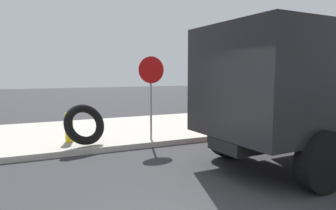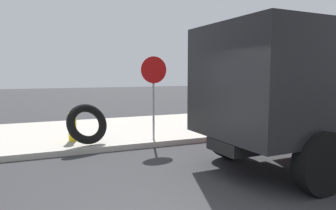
% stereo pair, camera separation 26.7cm
% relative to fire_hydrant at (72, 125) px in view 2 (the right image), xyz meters
% --- Properties ---
extents(sidewalk_curb, '(36.00, 5.00, 0.15)m').
position_rel_fire_hydrant_xyz_m(sidewalk_curb, '(0.76, 1.51, -0.53)').
color(sidewalk_curb, '#ADA89E').
rests_on(sidewalk_curb, ground).
extents(fire_hydrant, '(0.25, 0.57, 0.85)m').
position_rel_fire_hydrant_xyz_m(fire_hydrant, '(0.00, 0.00, 0.00)').
color(fire_hydrant, yellow).
rests_on(fire_hydrant, sidewalk_curb).
extents(loose_tire, '(1.26, 0.95, 1.11)m').
position_rel_fire_hydrant_xyz_m(loose_tire, '(0.33, -0.53, 0.10)').
color(loose_tire, black).
rests_on(loose_tire, sidewalk_curb).
extents(stop_sign, '(0.76, 0.08, 2.38)m').
position_rel_fire_hydrant_xyz_m(stop_sign, '(2.20, -0.64, 1.20)').
color(stop_sign, gray).
rests_on(stop_sign, sidewalk_curb).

